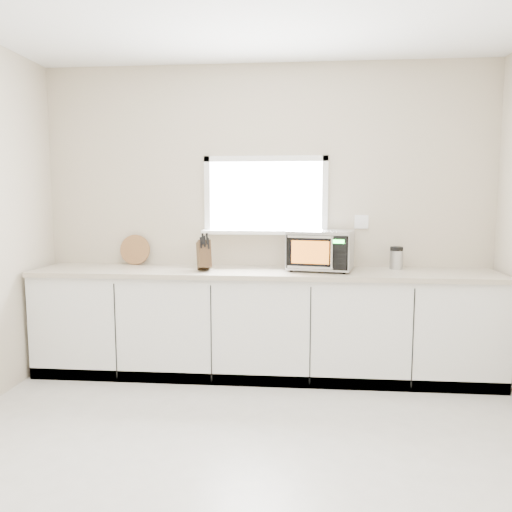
# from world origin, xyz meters

# --- Properties ---
(ground) EXTENTS (4.00, 4.00, 0.00)m
(ground) POSITION_xyz_m (0.00, 0.00, 0.00)
(ground) COLOR beige
(ground) RESTS_ON ground
(back_wall) EXTENTS (4.00, 0.17, 2.70)m
(back_wall) POSITION_xyz_m (0.00, 2.00, 1.36)
(back_wall) COLOR #C0B499
(back_wall) RESTS_ON ground
(cabinets) EXTENTS (3.92, 0.60, 0.88)m
(cabinets) POSITION_xyz_m (0.00, 1.70, 0.44)
(cabinets) COLOR white
(cabinets) RESTS_ON ground
(countertop) EXTENTS (3.92, 0.64, 0.04)m
(countertop) POSITION_xyz_m (0.00, 1.69, 0.90)
(countertop) COLOR #B9B099
(countertop) RESTS_ON cabinets
(microwave) EXTENTS (0.59, 0.51, 0.34)m
(microwave) POSITION_xyz_m (0.49, 1.74, 1.10)
(microwave) COLOR black
(microwave) RESTS_ON countertop
(knife_block) EXTENTS (0.17, 0.24, 0.32)m
(knife_block) POSITION_xyz_m (-0.50, 1.64, 1.06)
(knife_block) COLOR #4C341B
(knife_block) RESTS_ON countertop
(cutting_board) EXTENTS (0.28, 0.07, 0.28)m
(cutting_board) POSITION_xyz_m (-1.20, 1.94, 1.06)
(cutting_board) COLOR #955B3A
(cutting_board) RESTS_ON countertop
(coffee_grinder) EXTENTS (0.12, 0.12, 0.20)m
(coffee_grinder) POSITION_xyz_m (1.14, 1.87, 1.02)
(coffee_grinder) COLOR #AEB0B5
(coffee_grinder) RESTS_ON countertop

